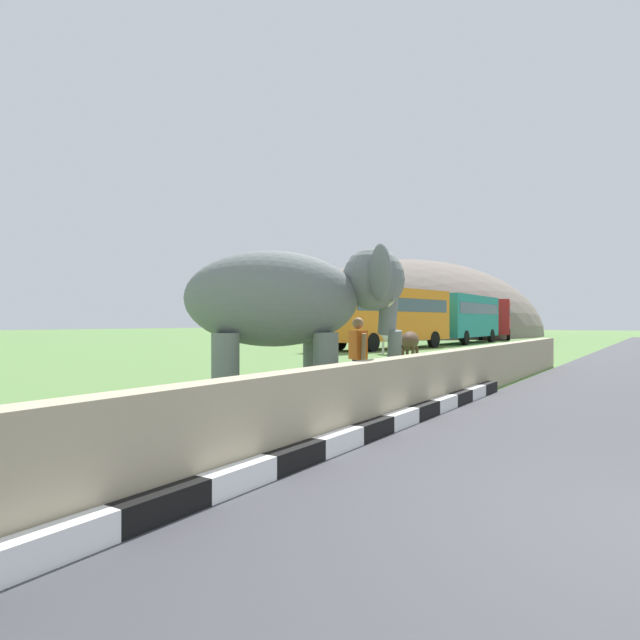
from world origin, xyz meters
TOP-DOWN VIEW (x-y plane):
  - striped_curb at (-0.35, 3.84)m, footprint 16.20×0.20m
  - barrier_parapet at (2.00, 4.14)m, footprint 28.00×0.36m
  - elephant at (3.30, 6.16)m, footprint 3.85×3.82m
  - person_handler at (4.89, 5.71)m, footprint 0.46×0.58m
  - bus_orange at (24.14, 14.29)m, footprint 9.87×4.18m
  - bus_teal at (34.97, 13.37)m, footprint 9.79×2.64m
  - bus_red at (46.06, 13.98)m, footprint 9.76×4.56m
  - cow_near at (13.60, 8.37)m, footprint 1.93×0.94m
  - cow_mid at (19.30, 11.89)m, footprint 1.52×1.73m
  - hill_east at (55.00, 26.68)m, footprint 37.34×29.87m

SIDE VIEW (x-z plane):
  - hill_east at x=55.00m, z-range -8.79..8.79m
  - striped_curb at x=-0.35m, z-range 0.00..0.24m
  - barrier_parapet at x=2.00m, z-range 0.00..1.00m
  - cow_near at x=13.60m, z-range 0.26..1.48m
  - cow_mid at x=19.30m, z-range 0.26..1.48m
  - person_handler at x=4.89m, z-range 0.10..1.75m
  - elephant at x=3.30m, z-range 0.46..3.40m
  - bus_red at x=46.06m, z-range 0.33..3.83m
  - bus_orange at x=24.14m, z-range 0.33..3.83m
  - bus_teal at x=34.97m, z-range 0.33..3.83m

